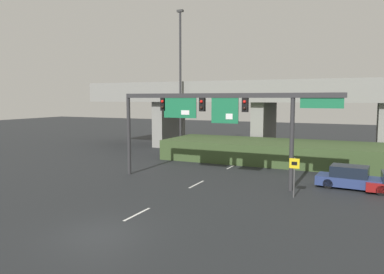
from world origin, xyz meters
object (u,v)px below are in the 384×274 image
at_px(speed_limit_sign, 294,172).
at_px(highway_light_pole_near, 180,78).
at_px(parked_sedan_near_right, 351,178).
at_px(signal_gantry, 214,111).

xyz_separation_m(speed_limit_sign, highway_light_pole_near, (-15.10, 14.80, 6.56)).
xyz_separation_m(highway_light_pole_near, parked_sedan_near_right, (18.14, -10.79, -7.46)).
relative_size(speed_limit_sign, parked_sedan_near_right, 0.53).
height_order(signal_gantry, parked_sedan_near_right, signal_gantry).
xyz_separation_m(signal_gantry, speed_limit_sign, (5.81, -1.65, -3.52)).
distance_m(speed_limit_sign, parked_sedan_near_right, 5.11).
height_order(highway_light_pole_near, parked_sedan_near_right, highway_light_pole_near).
bearing_deg(highway_light_pole_near, speed_limit_sign, -44.42).
height_order(speed_limit_sign, highway_light_pole_near, highway_light_pole_near).
xyz_separation_m(signal_gantry, highway_light_pole_near, (-9.29, 13.15, 3.04)).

